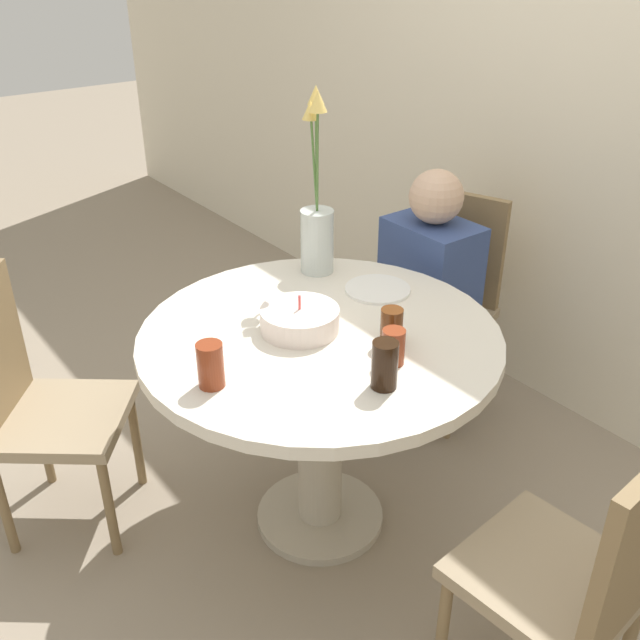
{
  "coord_description": "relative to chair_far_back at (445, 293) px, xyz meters",
  "views": [
    {
      "loc": [
        1.47,
        -1.12,
        1.81
      ],
      "look_at": [
        0.0,
        0.0,
        0.79
      ],
      "focal_mm": 40.0,
      "sensor_mm": 36.0,
      "label": 1
    }
  ],
  "objects": [
    {
      "name": "chair_far_back",
      "position": [
        0.0,
        0.0,
        0.0
      ],
      "size": [
        0.51,
        0.51,
        0.9
      ],
      "rotation": [
        0.0,
        0.0,
        0.33
      ],
      "color": "#9E896B",
      "rests_on": "ground_plane"
    },
    {
      "name": "drink_glass_1",
      "position": [
        0.63,
        -0.91,
        0.32
      ],
      "size": [
        0.07,
        0.07,
        0.13
      ],
      "color": "black",
      "rests_on": "dining_table"
    },
    {
      "name": "birthday_cake",
      "position": [
        0.25,
        -0.91,
        0.29
      ],
      "size": [
        0.24,
        0.24,
        0.12
      ],
      "color": "white",
      "rests_on": "dining_table"
    },
    {
      "name": "chair_left_flank",
      "position": [
        1.21,
        -0.79,
        0.0
      ],
      "size": [
        0.43,
        0.43,
        0.9
      ],
      "rotation": [
        0.0,
        0.0,
        4.8
      ],
      "color": "#9E896B",
      "rests_on": "ground_plane"
    },
    {
      "name": "drink_glass_0",
      "position": [
        0.55,
        -0.81,
        0.3
      ],
      "size": [
        0.06,
        0.06,
        0.1
      ],
      "color": "maroon",
      "rests_on": "dining_table"
    },
    {
      "name": "flower_vase",
      "position": [
        -0.05,
        -0.62,
        0.44
      ],
      "size": [
        0.18,
        0.15,
        0.64
      ],
      "color": "silver",
      "rests_on": "dining_table"
    },
    {
      "name": "wall_back",
      "position": [
        0.29,
        0.4,
        0.8
      ],
      "size": [
        8.0,
        0.05,
        2.6
      ],
      "color": "beige",
      "rests_on": "ground_plane"
    },
    {
      "name": "drink_glass_3",
      "position": [
        0.47,
        -0.74,
        0.31
      ],
      "size": [
        0.07,
        0.07,
        0.11
      ],
      "color": "#51280F",
      "rests_on": "dining_table"
    },
    {
      "name": "ground_plane",
      "position": [
        0.29,
        -0.87,
        -0.5
      ],
      "size": [
        16.0,
        16.0,
        0.0
      ],
      "primitive_type": "plane",
      "color": "gray"
    },
    {
      "name": "chair_right_flank",
      "position": [
        -0.28,
        -1.58,
        0.0
      ],
      "size": [
        0.56,
        0.56,
        0.9
      ],
      "rotation": [
        0.0,
        0.0,
        2.47
      ],
      "color": "#9E896B",
      "rests_on": "ground_plane"
    },
    {
      "name": "person_guest",
      "position": [
        0.05,
        -0.15,
        -0.01
      ],
      "size": [
        0.34,
        0.24,
        1.06
      ],
      "color": "#383333",
      "rests_on": "ground_plane"
    },
    {
      "name": "side_plate",
      "position": [
        0.19,
        -0.55,
        0.26
      ],
      "size": [
        0.22,
        0.22,
        0.01
      ],
      "color": "white",
      "rests_on": "dining_table"
    },
    {
      "name": "drink_glass_2",
      "position": [
        0.35,
        -1.26,
        0.31
      ],
      "size": [
        0.07,
        0.07,
        0.13
      ],
      "color": "maroon",
      "rests_on": "dining_table"
    },
    {
      "name": "dining_table",
      "position": [
        0.29,
        -0.87,
        0.09
      ],
      "size": [
        1.09,
        1.09,
        0.75
      ],
      "color": "silver",
      "rests_on": "ground_plane"
    }
  ]
}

